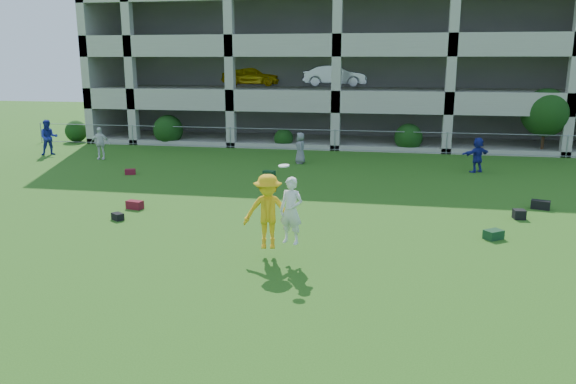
% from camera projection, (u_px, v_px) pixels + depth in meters
% --- Properties ---
extents(ground, '(100.00, 100.00, 0.00)m').
position_uv_depth(ground, '(249.00, 279.00, 12.99)').
color(ground, '#235114').
rests_on(ground, ground).
extents(bystander_a, '(1.15, 1.10, 1.87)m').
position_uv_depth(bystander_a, '(49.00, 137.00, 29.64)').
color(bystander_a, navy).
rests_on(bystander_a, ground).
extents(bystander_b, '(1.02, 0.61, 1.63)m').
position_uv_depth(bystander_b, '(100.00, 143.00, 28.42)').
color(bystander_b, white).
rests_on(bystander_b, ground).
extents(bystander_c, '(0.67, 0.85, 1.52)m').
position_uv_depth(bystander_c, '(300.00, 148.00, 27.25)').
color(bystander_c, slate).
rests_on(bystander_c, ground).
extents(bystander_d, '(1.46, 1.23, 1.58)m').
position_uv_depth(bystander_d, '(477.00, 155.00, 25.14)').
color(bystander_d, navy).
rests_on(bystander_d, ground).
extents(bag_red_a, '(0.60, 0.41, 0.28)m').
position_uv_depth(bag_red_a, '(135.00, 205.00, 19.09)').
color(bag_red_a, '#520E1A').
rests_on(bag_red_a, ground).
extents(bag_black_b, '(0.47, 0.43, 0.22)m').
position_uv_depth(bag_black_b, '(118.00, 216.00, 17.78)').
color(bag_black_b, black).
rests_on(bag_black_b, ground).
extents(bag_green_c, '(0.61, 0.58, 0.26)m').
position_uv_depth(bag_green_c, '(493.00, 234.00, 15.89)').
color(bag_green_c, '#12321E').
rests_on(bag_green_c, ground).
extents(crate_d, '(0.38, 0.38, 0.30)m').
position_uv_depth(crate_d, '(519.00, 214.00, 17.89)').
color(crate_d, black).
rests_on(crate_d, ground).
extents(bag_black_e, '(0.66, 0.46, 0.30)m').
position_uv_depth(bag_black_e, '(541.00, 205.00, 19.06)').
color(bag_black_e, black).
rests_on(bag_black_e, ground).
extents(bag_red_f, '(0.52, 0.43, 0.24)m').
position_uv_depth(bag_red_f, '(130.00, 172.00, 24.78)').
color(bag_red_f, '#590F1B').
rests_on(bag_red_f, ground).
extents(bag_green_g, '(0.55, 0.39, 0.25)m').
position_uv_depth(bag_green_g, '(269.00, 174.00, 24.37)').
color(bag_green_g, '#133620').
rests_on(bag_green_g, ground).
extents(frisbee_contest, '(1.67, 0.96, 2.23)m').
position_uv_depth(frisbee_contest, '(272.00, 211.00, 14.14)').
color(frisbee_contest, '#F3AF15').
rests_on(frisbee_contest, ground).
extents(parking_garage, '(30.00, 14.00, 12.00)m').
position_uv_depth(parking_garage, '(349.00, 43.00, 38.09)').
color(parking_garage, '#9E998C').
rests_on(parking_garage, ground).
extents(fence, '(36.06, 0.06, 1.20)m').
position_uv_depth(fence, '(335.00, 140.00, 31.02)').
color(fence, gray).
rests_on(fence, ground).
extents(shrub_row, '(34.38, 2.52, 3.50)m').
position_uv_depth(shrub_row, '(420.00, 124.00, 30.66)').
color(shrub_row, '#163D11').
rests_on(shrub_row, ground).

